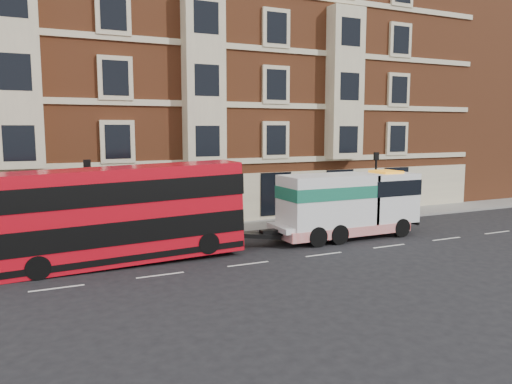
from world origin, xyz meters
The scene contains 8 objects.
ground centered at (0.00, 0.00, 0.00)m, with size 120.00×120.00×0.00m, color black.
sidewalk centered at (0.00, 7.50, 0.07)m, with size 90.00×3.00×0.15m, color slate.
victorian_terrace centered at (0.50, 15.00, 10.07)m, with size 45.00×12.00×20.40m.
filler_east centered at (32.00, 14.00, 9.43)m, with size 18.00×10.00×19.00m.
lamp_post_west centered at (-6.00, 6.20, 2.68)m, with size 0.35×0.15×4.35m.
lamp_post_east centered at (12.00, 6.20, 2.68)m, with size 0.35×0.15×4.35m.
double_decker_bus centered at (-4.96, 2.58, 2.30)m, with size 10.71×2.46×4.33m.
tow_truck centered at (7.10, 2.58, 1.89)m, with size 8.57×2.53×3.57m.
Camera 1 is at (-8.98, -19.81, 6.03)m, focal length 35.00 mm.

